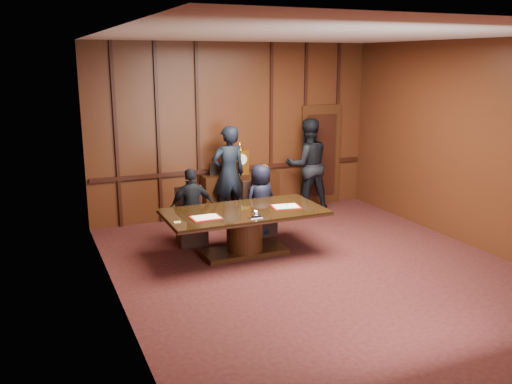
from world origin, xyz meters
TOP-DOWN VIEW (x-y plane):
  - room at (0.07, 0.14)m, footprint 7.00×7.04m
  - sideboard at (0.00, 3.26)m, footprint 1.60×0.45m
  - conference_table at (-0.78, 1.10)m, footprint 2.62×1.32m
  - folder_left at (-1.50, 0.92)m, footprint 0.47×0.34m
  - folder_right at (-0.07, 1.01)m, footprint 0.51×0.40m
  - inkstand at (-0.78, 0.65)m, footprint 0.20×0.14m
  - notepad at (-1.97, 0.86)m, footprint 0.11×0.09m
  - chair_left at (-1.43, 1.98)m, footprint 0.51×0.51m
  - chair_right at (-0.13, 1.98)m, footprint 0.54×0.54m
  - signatory_left at (-1.43, 1.90)m, footprint 0.80×0.34m
  - signatory_right at (-0.13, 1.90)m, footprint 0.73×0.56m
  - witness_left at (-0.34, 3.00)m, footprint 0.72×0.49m
  - witness_right at (1.48, 3.10)m, footprint 1.04×0.86m

SIDE VIEW (x-z plane):
  - chair_left at x=-1.43m, z-range -0.20..0.79m
  - chair_right at x=-0.13m, z-range -0.20..0.79m
  - sideboard at x=0.00m, z-range -0.28..1.26m
  - conference_table at x=-0.78m, z-range 0.13..0.89m
  - signatory_right at x=-0.13m, z-range 0.00..1.33m
  - signatory_left at x=-1.43m, z-range 0.00..1.36m
  - notepad at x=-1.97m, z-range 0.76..0.77m
  - folder_left at x=-1.50m, z-range 0.76..0.78m
  - folder_right at x=-0.07m, z-range 0.76..0.78m
  - inkstand at x=-0.78m, z-range 0.76..0.87m
  - witness_left at x=-0.34m, z-range 0.00..1.92m
  - witness_right at x=1.48m, z-range 0.00..1.97m
  - room at x=0.07m, z-range -0.03..3.47m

